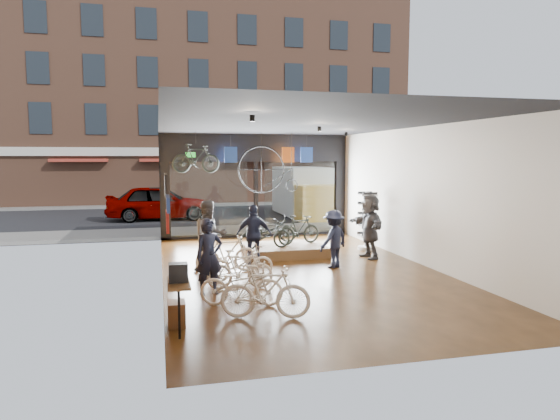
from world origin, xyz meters
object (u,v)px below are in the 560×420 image
object	(u,v)px
display_platform	(284,250)
penny_farthing	(271,171)
customer_3	(334,239)
floor_bike_5	(227,254)
floor_bike_1	(265,292)
display_bike_mid	(299,230)
customer_1	(210,236)
customer_5	(370,226)
street_car	(159,202)
box_truck	(308,193)
hung_bike	(196,158)
customer_0	(209,256)
display_bike_left	(265,235)
floor_bike_4	(241,263)
customer_2	(254,235)
floor_bike_2	(241,284)
floor_bike_3	(240,269)
display_bike_right	(271,229)
sunglasses_rack	(367,220)

from	to	relation	value
display_platform	penny_farthing	size ratio (longest dim) A/B	1.20
customer_3	floor_bike_5	bearing A→B (deg)	-34.26
floor_bike_1	display_bike_mid	size ratio (longest dim) A/B	1.11
display_bike_mid	customer_1	size ratio (longest dim) A/B	0.81
display_platform	customer_5	distance (m)	2.66
street_car	customer_1	xyz separation A→B (m)	(1.26, -11.39, 0.09)
box_truck	penny_farthing	distance (m)	7.63
street_car	hung_bike	bearing A→B (deg)	-171.24
customer_3	customer_0	bearing A→B (deg)	-4.95
display_bike_left	customer_3	size ratio (longest dim) A/B	1.04
customer_1	display_bike_mid	bearing A→B (deg)	21.13
display_bike_mid	customer_5	xyz separation A→B (m)	(1.85, -1.08, 0.20)
floor_bike_4	display_platform	world-z (taller)	floor_bike_4
display_bike_left	customer_0	distance (m)	3.88
customer_2	customer_5	world-z (taller)	customer_5
penny_farthing	display_bike_mid	bearing A→B (deg)	-78.08
floor_bike_2	floor_bike_5	xyz separation A→B (m)	(0.11, 2.95, 0.06)
floor_bike_3	display_bike_right	size ratio (longest dim) A/B	0.94
floor_bike_1	floor_bike_3	bearing A→B (deg)	19.54
display_bike_mid	floor_bike_4	bearing A→B (deg)	123.11
display_bike_left	display_platform	bearing A→B (deg)	-68.58
customer_3	customer_5	world-z (taller)	customer_5
display_bike_left	hung_bike	world-z (taller)	hung_bike
floor_bike_2	display_bike_left	size ratio (longest dim) A/B	1.03
floor_bike_1	display_bike_mid	distance (m)	6.24
penny_farthing	customer_1	bearing A→B (deg)	-124.00
display_platform	customer_3	world-z (taller)	customer_3
box_truck	floor_bike_1	bearing A→B (deg)	-109.71
penny_farthing	box_truck	bearing A→B (deg)	63.64
customer_2	customer_3	distance (m)	2.19
customer_2	hung_bike	xyz separation A→B (m)	(-1.32, 3.09, 2.09)
floor_bike_5	customer_5	world-z (taller)	customer_5
street_car	display_bike_right	xyz separation A→B (m)	(3.40, -9.10, -0.11)
display_bike_mid	customer_0	distance (m)	4.99
customer_2	customer_5	xyz separation A→B (m)	(3.46, 0.06, 0.12)
sunglasses_rack	hung_bike	distance (m)	5.89
floor_bike_5	customer_3	xyz separation A→B (m)	(2.86, -0.08, 0.29)
customer_0	sunglasses_rack	world-z (taller)	sunglasses_rack
display_bike_right	customer_3	bearing A→B (deg)	-143.60
box_truck	display_bike_left	xyz separation A→B (m)	(-4.09, -9.29, -0.51)
floor_bike_2	floor_bike_5	bearing A→B (deg)	13.74
floor_bike_1	street_car	bearing A→B (deg)	23.07
display_bike_mid	penny_farthing	distance (m)	2.69
floor_bike_2	display_platform	distance (m)	5.33
floor_bike_3	penny_farthing	bearing A→B (deg)	-15.19
display_bike_right	penny_farthing	size ratio (longest dim) A/B	0.80
floor_bike_4	sunglasses_rack	xyz separation A→B (m)	(4.60, 3.09, 0.51)
floor_bike_4	display_bike_mid	xyz separation A→B (m)	(2.27, 2.86, 0.32)
floor_bike_1	display_bike_left	bearing A→B (deg)	4.27
display_bike_mid	customer_2	xyz separation A→B (m)	(-1.62, -1.15, 0.08)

